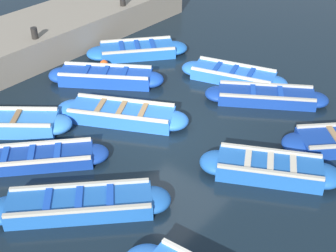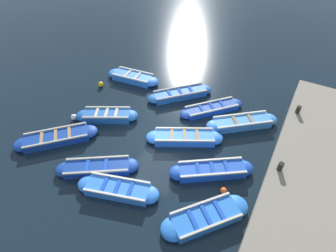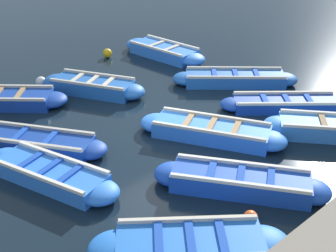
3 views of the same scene
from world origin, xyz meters
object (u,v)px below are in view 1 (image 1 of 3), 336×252
object	(u,v)px
boat_broadside	(80,205)
boat_bow_out	(233,75)
boat_tucked	(122,114)
boat_drifting	(32,159)
buoy_yellow_far	(104,64)
bollard_north	(123,1)
boat_inner_gap	(2,124)
boat_outer_right	(266,97)
boat_outer_left	(137,50)
boat_alongside	(269,169)
boat_near_quay	(106,77)
bollard_mid_north	(34,33)

from	to	relation	value
boat_broadside	boat_bow_out	bearing A→B (deg)	-83.51
boat_tucked	boat_bow_out	bearing A→B (deg)	-104.90
boat_drifting	buoy_yellow_far	bearing A→B (deg)	-62.20
boat_tucked	bollard_north	world-z (taller)	bollard_north
boat_broadside	bollard_north	bearing A→B (deg)	-50.50
boat_inner_gap	bollard_north	distance (m)	6.99
boat_broadside	boat_bow_out	size ratio (longest dim) A/B	0.96
boat_outer_right	boat_bow_out	bearing A→B (deg)	-16.99
bollard_north	boat_inner_gap	bearing A→B (deg)	108.23
boat_drifting	bollard_north	size ratio (longest dim) A/B	8.90
boat_outer_left	boat_alongside	xyz separation A→B (m)	(-6.55, 2.59, 0.03)
boat_tucked	boat_inner_gap	bearing A→B (deg)	48.95
boat_tucked	boat_alongside	bearing A→B (deg)	-172.38
boat_tucked	boat_drifting	distance (m)	2.66
boat_near_quay	bollard_north	distance (m)	4.03
boat_outer_right	bollard_mid_north	bearing A→B (deg)	23.53
boat_tucked	boat_broadside	bearing A→B (deg)	120.89
buoy_yellow_far	boat_drifting	bearing A→B (deg)	117.80
boat_near_quay	buoy_yellow_far	bearing A→B (deg)	-39.65
bollard_north	boat_tucked	bearing A→B (deg)	134.43
boat_outer_left	boat_inner_gap	world-z (taller)	boat_inner_gap
boat_tucked	bollard_mid_north	distance (m)	4.32
boat_drifting	boat_alongside	xyz separation A→B (m)	(-4.39, -3.20, 0.05)
boat_tucked	boat_inner_gap	size ratio (longest dim) A/B	1.07
boat_near_quay	boat_inner_gap	xyz separation A→B (m)	(0.19, 3.45, -0.00)
boat_near_quay	boat_alongside	world-z (taller)	boat_alongside
bollard_north	buoy_yellow_far	bearing A→B (deg)	122.39
boat_inner_gap	boat_drifting	bearing A→B (deg)	169.17
boat_outer_right	bollard_mid_north	distance (m)	7.24
boat_outer_right	boat_bow_out	xyz separation A→B (m)	(1.40, -0.43, 0.01)
boat_near_quay	buoy_yellow_far	world-z (taller)	boat_near_quay
boat_near_quay	boat_drifting	bearing A→B (deg)	112.38
boat_outer_right	boat_drifting	xyz separation A→B (m)	(2.66, 5.97, -0.01)
boat_near_quay	buoy_yellow_far	size ratio (longest dim) A/B	12.31
boat_inner_gap	boat_outer_right	bearing A→B (deg)	-128.02
bollard_north	bollard_mid_north	size ratio (longest dim) A/B	1.00
bollard_mid_north	boat_bow_out	bearing A→B (deg)	-147.58
boat_inner_gap	bollard_north	world-z (taller)	bollard_north
boat_outer_left	boat_outer_right	size ratio (longest dim) A/B	0.97
boat_tucked	boat_broadside	xyz separation A→B (m)	(-1.76, 2.94, -0.01)
boat_tucked	boat_drifting	world-z (taller)	boat_tucked
boat_outer_left	boat_outer_right	xyz separation A→B (m)	(-4.82, -0.18, -0.01)
boat_drifting	bollard_north	xyz separation A→B (m)	(3.91, -6.91, 1.02)
boat_near_quay	buoy_yellow_far	xyz separation A→B (m)	(0.78, -0.64, -0.06)
boat_inner_gap	buoy_yellow_far	distance (m)	4.14
buoy_yellow_far	boat_near_quay	bearing A→B (deg)	140.35
boat_outer_left	boat_inner_gap	xyz separation A→B (m)	(-0.42, 5.46, 0.02)
boat_tucked	boat_alongside	world-z (taller)	boat_alongside
boat_drifting	boat_bow_out	world-z (taller)	boat_bow_out
boat_outer_left	buoy_yellow_far	distance (m)	1.37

